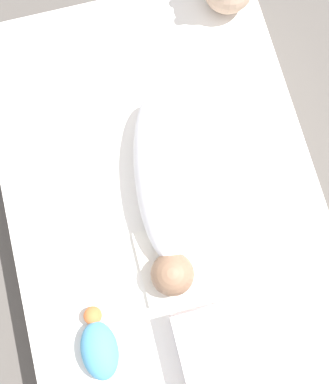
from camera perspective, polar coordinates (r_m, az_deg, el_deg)
ground_plane at (r=1.49m, az=0.28°, el=-3.64°), size 12.00×12.00×0.00m
bed_mattress at (r=1.39m, az=0.30°, el=-3.06°), size 1.44×0.91×0.19m
burp_cloth at (r=1.27m, az=1.40°, el=-8.81°), size 0.21×0.20×0.02m
swaddled_baby at (r=1.24m, az=-0.17°, el=0.71°), size 0.58×0.22×0.15m
pillow at (r=1.27m, az=12.33°, el=-21.33°), size 0.38×0.40×0.11m
turtle_plush at (r=1.26m, az=-8.31°, el=-18.92°), size 0.19×0.10×0.08m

